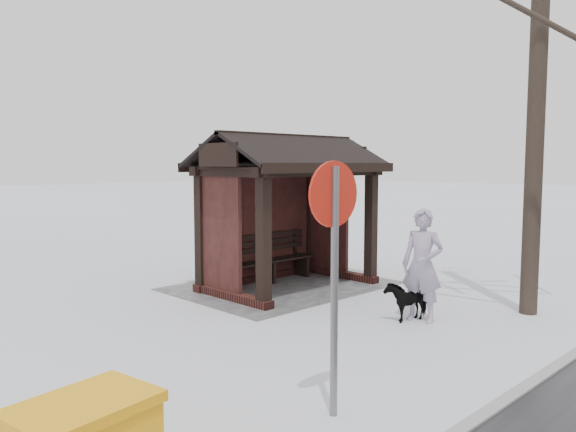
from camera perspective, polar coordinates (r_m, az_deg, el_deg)
The scene contains 6 objects.
ground at distance 11.45m, azimuth 0.13°, elevation -7.29°, with size 120.00×120.00×0.00m, color silver.
trampled_patch at distance 11.59m, azimuth -0.57°, elevation -7.10°, with size 4.20×3.20×0.02m, color gray.
bus_shelter at distance 11.29m, azimuth -0.44°, elevation 3.62°, with size 3.60×2.40×3.09m.
pedestrian at distance 9.17m, azimuth 13.49°, elevation -4.88°, with size 0.66×0.43×1.80m, color #A395AF.
dog at distance 9.32m, azimuth 11.99°, elevation -8.34°, with size 0.34×0.76×0.64m, color black.
road_sign at distance 5.47m, azimuth 4.65°, elevation -2.00°, with size 0.65×0.10×2.54m.
Camera 1 is at (7.84, 7.96, 2.51)m, focal length 35.00 mm.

